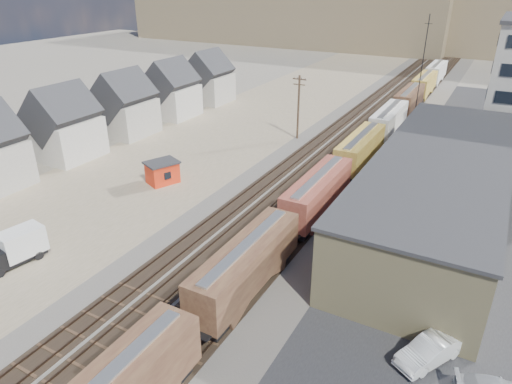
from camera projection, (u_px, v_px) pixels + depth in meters
The scene contains 14 objects.
ground at pixel (179, 308), 35.72m from camera, with size 300.00×300.00×0.00m, color #6B6356.
ballast_bed at pixel (364, 133), 75.34m from camera, with size 18.00×200.00×0.06m, color #4C4742.
dirt_yard at pixel (229, 131), 76.07m from camera, with size 24.00×180.00×0.03m, color #786E52.
asphalt_lot at pixel (509, 195), 53.95m from camera, with size 26.00×120.00×0.04m, color #232326.
rail_tracks at pixel (361, 132), 75.55m from camera, with size 11.40×200.00×0.24m.
freight_train at pixel (376, 133), 66.31m from camera, with size 3.00×119.74×4.46m.
warehouse at pixel (439, 186), 47.49m from camera, with size 12.40×40.40×7.25m.
utility_pole_north at pixel (298, 106), 70.41m from camera, with size 2.20×0.32×10.00m.
radio_mast at pixel (421, 70), 76.77m from camera, with size 1.20×0.16×18.00m.
townhouse_row at pixel (96, 117), 68.37m from camera, with size 8.15×68.16×10.47m.
hills_north at pixel (464, 5), 162.71m from camera, with size 265.00×80.00×32.00m.
box_truck at pixel (15, 248), 40.62m from camera, with size 3.05×6.02×3.06m.
maintenance_shed at pixel (162, 172), 56.62m from camera, with size 4.29×4.75×2.84m.
parked_car_white at pixel (430, 351), 30.45m from camera, with size 1.81×5.18×1.71m, color white.
Camera 1 is at (18.91, -21.99, 23.54)m, focal length 32.00 mm.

